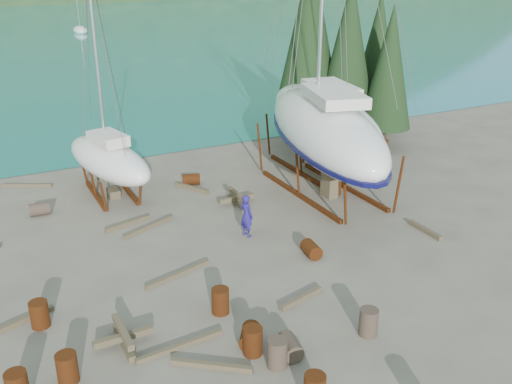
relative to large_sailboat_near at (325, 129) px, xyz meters
name	(u,v)px	position (x,y,z in m)	size (l,w,h in m)	color
ground	(254,276)	(-6.70, -5.68, -3.26)	(600.00, 600.00, 0.00)	#5A5147
cypress_near_right	(349,49)	(5.80, 6.32, 2.53)	(3.60, 3.60, 10.00)	black
cypress_mid_right	(389,67)	(7.30, 4.32, 1.66)	(3.06, 3.06, 8.50)	black
cypress_back_left	(310,32)	(4.30, 8.32, 3.40)	(4.14, 4.14, 11.50)	black
cypress_far_right	(377,54)	(8.80, 7.32, 1.95)	(3.24, 3.24, 9.00)	black
moored_boat_mid	(80,30)	(3.30, 74.32, -2.88)	(2.00, 5.00, 6.05)	white
large_sailboat_near	(325,129)	(0.00, 0.00, 0.00)	(7.06, 13.42, 20.29)	white
large_sailboat_far	(323,117)	(1.57, 2.49, -0.21)	(5.58, 12.27, 18.72)	white
small_sailboat_shore	(109,159)	(-9.33, 4.48, -1.41)	(3.71, 7.34, 11.24)	white
worker	(247,216)	(-5.47, -2.60, -2.35)	(0.67, 0.44, 1.84)	navy
drum_1	(290,347)	(-7.84, -10.15, -2.97)	(0.58, 0.58, 0.88)	#2D2823
drum_4	(191,179)	(-5.38, 3.93, -2.97)	(0.58, 0.58, 0.88)	#5D2710
drum_6	(311,249)	(-4.04, -5.35, -2.97)	(0.58, 0.58, 0.88)	#5D2710
drum_8	(39,314)	(-14.06, -5.32, -2.82)	(0.58, 0.58, 0.88)	#5D2710
drum_9	(40,209)	(-12.83, 3.57, -2.97)	(0.58, 0.58, 0.88)	#2D2823
drum_10	(253,341)	(-8.76, -9.59, -2.82)	(0.58, 0.58, 0.88)	#5D2710
drum_12	(250,336)	(-8.63, -9.16, -2.97)	(0.58, 0.58, 0.88)	#5D2710
drum_13	(67,368)	(-13.77, -8.33, -2.82)	(0.58, 0.58, 0.88)	#5D2710
drum_14	(220,301)	(-8.73, -7.23, -2.82)	(0.58, 0.58, 0.88)	#5D2710
drum_16	(277,353)	(-8.40, -10.40, -2.82)	(0.58, 0.58, 0.88)	#2D2823
drum_17	(368,322)	(-5.20, -10.39, -2.82)	(0.58, 0.58, 0.88)	#2D2823
timber_0	(27,185)	(-12.90, 7.57, -3.19)	(0.14, 2.53, 0.14)	brown
timber_1	(425,230)	(1.39, -5.78, -3.17)	(0.19, 1.87, 0.19)	brown
timber_3	(180,346)	(-10.55, -8.38, -3.19)	(0.15, 2.79, 0.15)	brown
timber_5	(212,366)	(-10.09, -9.63, -3.18)	(0.16, 2.35, 0.16)	brown
timber_6	(192,188)	(-5.61, 3.28, -3.17)	(0.19, 2.09, 0.19)	brown
timber_7	(301,298)	(-6.02, -7.85, -3.18)	(0.17, 1.89, 0.17)	brown
timber_8	(128,224)	(-9.62, 0.64, -3.17)	(0.19, 2.13, 0.19)	brown
timber_9	(122,177)	(-8.28, 6.56, -3.19)	(0.15, 2.57, 0.15)	brown
timber_10	(149,227)	(-8.90, -0.06, -3.18)	(0.16, 2.71, 0.16)	brown
timber_11	(178,274)	(-9.17, -4.41, -3.19)	(0.15, 2.80, 0.15)	brown
timber_12	(21,321)	(-14.60, -4.89, -3.18)	(0.17, 2.19, 0.17)	brown
timber_pile_fore	(123,337)	(-12.01, -7.49, -2.96)	(1.80, 1.80, 0.60)	brown
timber_pile_aft	(237,198)	(-4.40, 0.57, -2.96)	(1.80, 1.80, 0.60)	brown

